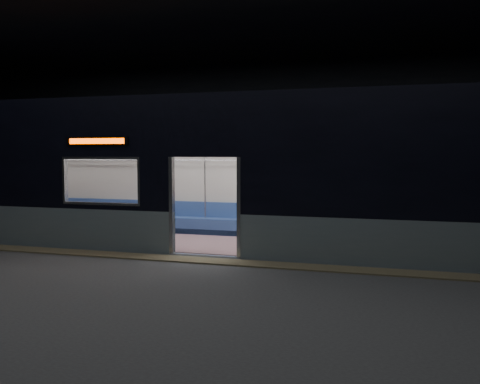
% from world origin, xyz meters
% --- Properties ---
extents(station_floor, '(24.00, 14.00, 0.01)m').
position_xyz_m(station_floor, '(0.00, 0.00, -0.01)').
color(station_floor, '#47494C').
rests_on(station_floor, ground).
extents(station_envelope, '(24.00, 14.00, 5.00)m').
position_xyz_m(station_envelope, '(0.00, 0.00, 3.66)').
color(station_envelope, black).
rests_on(station_envelope, station_floor).
extents(tactile_strip, '(22.80, 0.50, 0.03)m').
position_xyz_m(tactile_strip, '(0.00, 0.55, 0.01)').
color(tactile_strip, '#8C7F59').
rests_on(tactile_strip, station_floor).
extents(metro_car, '(18.00, 3.04, 3.35)m').
position_xyz_m(metro_car, '(-0.00, 2.54, 1.85)').
color(metro_car, gray).
rests_on(metro_car, station_floor).
extents(passenger, '(0.43, 0.74, 1.45)m').
position_xyz_m(passenger, '(1.89, 3.55, 0.83)').
color(passenger, black).
rests_on(passenger, metro_car).
extents(handbag, '(0.32, 0.29, 0.14)m').
position_xyz_m(handbag, '(1.91, 3.30, 0.69)').
color(handbag, black).
rests_on(handbag, passenger).
extents(transit_map, '(1.02, 0.03, 0.66)m').
position_xyz_m(transit_map, '(4.79, 3.85, 1.48)').
color(transit_map, white).
rests_on(transit_map, metro_car).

